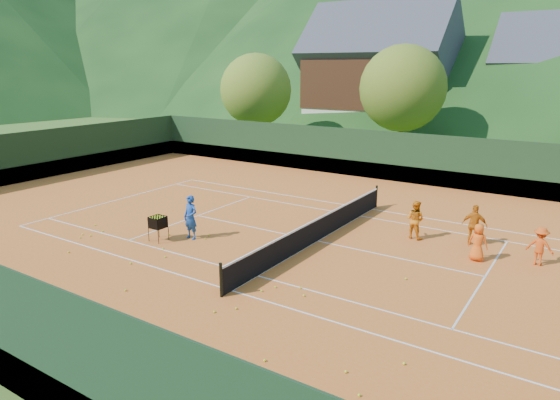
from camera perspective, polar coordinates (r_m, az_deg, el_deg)
The scene contains 41 objects.
ground at distance 20.14m, azimuth 4.28°, elevation -4.74°, with size 400.00×400.00×0.00m, color #34561B.
clay_court at distance 20.14m, azimuth 4.28°, elevation -4.71°, with size 40.00×24.00×0.02m, color #C75E20.
coach at distance 20.40m, azimuth -10.18°, elevation -1.97°, with size 0.65×0.43×1.80m, color #18449C.
student_a at distance 20.89m, azimuth 15.18°, elevation -2.17°, with size 0.77×0.60×1.58m, color orange.
student_b at distance 20.84m, azimuth 21.33°, elevation -2.68°, with size 0.95×0.40×1.62m, color orange.
student_c at distance 19.27m, azimuth 21.68°, elevation -4.51°, with size 0.67×0.44×1.38m, color #FD6116.
student_d at distance 19.75m, azimuth 27.58°, elevation -4.70°, with size 0.90×0.52×1.39m, color #E24F14.
tennis_ball_0 at distance 12.45m, azimuth -1.75°, elevation -17.85°, with size 0.07×0.07×0.07m, color #C6EA27.
tennis_ball_1 at distance 11.50m, azimuth 9.04°, elevation -21.17°, with size 0.07×0.07×0.07m, color #C6EA27.
tennis_ball_2 at distance 23.40m, azimuth -20.36°, elevation -2.69°, with size 0.07×0.07×0.07m, color #C6EA27.
tennis_ball_3 at distance 16.00m, azimuth -0.54°, elevation -9.92°, with size 0.07×0.07×0.07m, color #C6EA27.
tennis_ball_4 at distance 15.76m, azimuth -2.11°, elevation -10.35°, with size 0.07×0.07×0.07m, color #C6EA27.
tennis_ball_5 at distance 22.44m, azimuth -19.63°, elevation -3.36°, with size 0.07×0.07×0.07m, color #C6EA27.
tennis_ball_6 at distance 12.16m, azimuth 7.53°, elevation -18.87°, with size 0.07×0.07×0.07m, color #C6EA27.
tennis_ball_7 at distance 22.31m, azimuth -21.63°, elevation -3.66°, with size 0.07×0.07×0.07m, color #C6EA27.
tennis_ball_8 at distance 17.55m, azimuth -27.88°, elevation -9.45°, with size 0.07×0.07×0.07m, color #C6EA27.
tennis_ball_9 at distance 18.85m, azimuth -12.97°, elevation -6.35°, with size 0.07×0.07×0.07m, color #C6EA27.
tennis_ball_10 at distance 14.65m, azimuth -7.52°, elevation -12.55°, with size 0.07×0.07×0.07m, color #C6EA27.
tennis_ball_11 at distance 21.94m, azimuth -21.87°, elevation -4.00°, with size 0.07×0.07×0.07m, color #C6EA27.
tennis_ball_12 at distance 15.97m, azimuth 2.36°, elevation -10.00°, with size 0.07×0.07×0.07m, color #C6EA27.
tennis_ball_13 at distance 20.43m, azimuth -23.01°, elevation -5.50°, with size 0.07×0.07×0.07m, color #C6EA27.
tennis_ball_14 at distance 21.22m, azimuth -12.54°, elevation -3.88°, with size 0.07×0.07×0.07m, color #C6EA27.
tennis_ball_15 at distance 22.25m, azimuth -10.22°, elevation -2.86°, with size 0.07×0.07×0.07m, color #C6EA27.
tennis_ball_16 at distance 17.11m, azimuth 14.19°, elevation -8.70°, with size 0.07×0.07×0.07m, color #C6EA27.
tennis_ball_17 at distance 22.02m, azimuth -20.83°, elevation -3.83°, with size 0.07×0.07×0.07m, color #C6EA27.
tennis_ball_18 at distance 19.70m, azimuth -13.25°, elevation -5.42°, with size 0.07×0.07×0.07m, color #C6EA27.
tennis_ball_20 at distance 14.78m, azimuth -5.01°, elevation -12.22°, with size 0.07×0.07×0.07m, color #C6EA27.
tennis_ball_21 at distance 20.85m, azimuth -8.13°, elevation -4.00°, with size 0.07×0.07×0.07m, color #C6EA27.
tennis_ball_22 at distance 18.56m, azimuth -16.70°, elevation -6.95°, with size 0.07×0.07×0.07m, color #C6EA27.
tennis_ball_24 at distance 16.52m, azimuth -17.24°, elevation -9.82°, with size 0.07×0.07×0.07m, color #C6EA27.
tennis_ball_25 at distance 16.99m, azimuth -26.64°, elevation -10.08°, with size 0.07×0.07×0.07m, color #C6EA27.
tennis_ball_26 at distance 15.48m, azimuth 2.76°, elevation -10.85°, with size 0.07×0.07×0.07m, color #C6EA27.
tennis_ball_27 at distance 12.67m, azimuth 13.99°, elevation -17.68°, with size 0.07×0.07×0.07m, color #C6EA27.
tennis_ball_28 at distance 20.48m, azimuth -8.53°, elevation -4.37°, with size 0.07×0.07×0.07m, color #C6EA27.
court_lines at distance 20.14m, azimuth 4.28°, elevation -4.68°, with size 23.83×11.03×0.00m.
tennis_net at distance 19.97m, azimuth 4.31°, elevation -3.34°, with size 0.10×12.07×1.10m.
perimeter_fence at distance 19.75m, azimuth 4.35°, elevation -1.28°, with size 40.40×24.24×3.00m.
ball_hopper at distance 20.49m, azimuth -13.79°, elevation -2.54°, with size 0.57×0.57×1.00m.
chalet_left at distance 50.40m, azimuth 11.27°, elevation 13.48°, with size 13.80×9.93×12.92m.
tree_a at distance 42.81m, azimuth -2.77°, elevation 12.47°, with size 6.00×6.00×7.88m.
tree_b at distance 38.93m, azimuth 13.86°, elevation 12.28°, with size 6.40×6.40×8.40m.
Camera 1 is at (9.10, -16.63, 6.82)m, focal length 32.00 mm.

